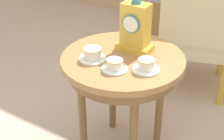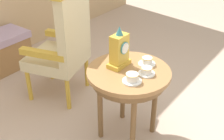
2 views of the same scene
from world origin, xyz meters
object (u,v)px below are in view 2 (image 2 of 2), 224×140
object	(u,v)px
teacup_right	(147,71)
mantel_clock	(119,51)
teacup_left	(132,78)
armchair	(64,43)
teacup_center	(147,61)
side_table	(129,79)

from	to	relation	value
teacup_right	mantel_clock	size ratio (longest dim) A/B	0.39
teacup_left	armchair	bearing A→B (deg)	75.08
mantel_clock	armchair	bearing A→B (deg)	80.79
mantel_clock	armchair	size ratio (longest dim) A/B	0.29
armchair	teacup_center	bearing A→B (deg)	-87.90
side_table	teacup_center	distance (m)	0.21
side_table	teacup_center	size ratio (longest dim) A/B	4.78
side_table	teacup_right	xyz separation A→B (m)	(0.03, -0.14, 0.11)
teacup_center	teacup_left	bearing A→B (deg)	-170.78
teacup_left	teacup_right	bearing A→B (deg)	-11.16
teacup_right	side_table	bearing A→B (deg)	103.48
teacup_center	armchair	bearing A→B (deg)	92.10
teacup_center	armchair	size ratio (longest dim) A/B	0.12
side_table	teacup_right	bearing A→B (deg)	-76.52
teacup_left	armchair	xyz separation A→B (m)	(0.25, 0.95, -0.09)
teacup_right	mantel_clock	xyz separation A→B (m)	(-0.02, 0.24, 0.11)
side_table	mantel_clock	distance (m)	0.24
teacup_left	mantel_clock	xyz separation A→B (m)	(0.13, 0.21, 0.11)
teacup_left	mantel_clock	world-z (taller)	mantel_clock
teacup_left	mantel_clock	bearing A→B (deg)	57.76
teacup_right	teacup_center	xyz separation A→B (m)	(0.13, 0.08, 0.00)
side_table	teacup_center	xyz separation A→B (m)	(0.17, -0.06, 0.11)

